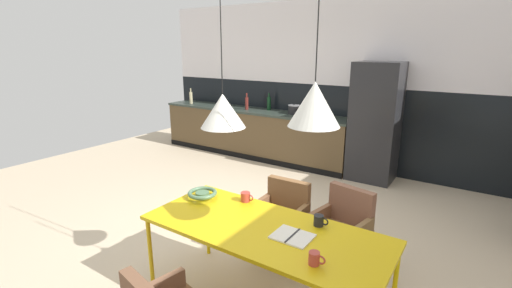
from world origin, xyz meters
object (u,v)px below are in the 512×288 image
at_px(armchair_head_of_table, 344,220).
at_px(bottle_vinegar_dark, 247,103).
at_px(armchair_far_side, 283,209).
at_px(mug_white_ceramic, 315,258).
at_px(refrigerator_column, 375,122).
at_px(bottle_oil_tall, 269,103).
at_px(dining_table, 264,232).
at_px(mug_tall_blue, 246,197).
at_px(pendant_lamp_over_table_near, 223,111).
at_px(cooking_pot, 294,109).
at_px(bottle_spice_small, 191,98).
at_px(pendant_lamp_over_table_far, 314,104).
at_px(fruit_bowl, 202,193).
at_px(mug_short_terracotta, 319,221).
at_px(open_book, 292,236).

relative_size(armchair_head_of_table, bottle_vinegar_dark, 2.50).
relative_size(armchair_far_side, mug_white_ceramic, 6.85).
bearing_deg(refrigerator_column, bottle_oil_tall, 175.74).
bearing_deg(refrigerator_column, bottle_vinegar_dark, -179.06).
height_order(dining_table, mug_tall_blue, mug_tall_blue).
bearing_deg(pendant_lamp_over_table_near, cooking_pot, 109.29).
xyz_separation_m(dining_table, bottle_spice_small, (-4.02, 3.40, 0.35)).
bearing_deg(bottle_spice_small, pendant_lamp_over_table_far, -37.86).
bearing_deg(fruit_bowl, dining_table, -11.43).
bearing_deg(pendant_lamp_over_table_near, dining_table, -0.41).
bearing_deg(armchair_head_of_table, mug_white_ceramic, 111.58).
distance_m(mug_tall_blue, bottle_spice_small, 4.77).
xyz_separation_m(mug_white_ceramic, mug_short_terracotta, (-0.19, 0.49, 0.00)).
bearing_deg(bottle_vinegar_dark, bottle_oil_tall, 26.82).
relative_size(armchair_head_of_table, cooking_pot, 3.66).
relative_size(bottle_vinegar_dark, pendant_lamp_over_table_far, 0.25).
bearing_deg(armchair_far_side, pendant_lamp_over_table_far, 128.00).
relative_size(bottle_spice_small, pendant_lamp_over_table_far, 0.26).
distance_m(mug_white_ceramic, pendant_lamp_over_table_far, 0.98).
relative_size(mug_white_ceramic, bottle_vinegar_dark, 0.36).
relative_size(mug_white_ceramic, bottle_oil_tall, 0.36).
bearing_deg(mug_white_ceramic, bottle_oil_tall, 125.28).
xyz_separation_m(refrigerator_column, pendant_lamp_over_table_near, (-0.22, -3.50, 0.67)).
relative_size(fruit_bowl, pendant_lamp_over_table_far, 0.22).
distance_m(bottle_spice_small, bottle_vinegar_dark, 1.42).
relative_size(refrigerator_column, armchair_far_side, 2.39).
bearing_deg(mug_tall_blue, fruit_bowl, -157.29).
height_order(dining_table, cooking_pot, cooking_pot).
height_order(mug_white_ceramic, mug_short_terracotta, same).
height_order(open_book, bottle_spice_small, bottle_spice_small).
relative_size(bottle_spice_small, pendant_lamp_over_table_near, 0.24).
distance_m(armchair_far_side, mug_white_ceramic, 1.31).
bearing_deg(open_book, armchair_head_of_table, 85.68).
distance_m(armchair_far_side, mug_tall_blue, 0.55).
height_order(armchair_head_of_table, cooking_pot, cooking_pot).
bearing_deg(mug_white_ceramic, fruit_bowl, 163.61).
bearing_deg(pendant_lamp_over_table_far, bottle_oil_tall, 125.33).
bearing_deg(armchair_head_of_table, dining_table, 82.19).
distance_m(fruit_bowl, bottle_spice_small, 4.60).
relative_size(open_book, pendant_lamp_over_table_far, 0.23).
bearing_deg(armchair_head_of_table, bottle_oil_tall, -35.95).
bearing_deg(dining_table, bottle_vinegar_dark, 126.99).
distance_m(mug_white_ceramic, bottle_oil_tall, 4.76).
relative_size(refrigerator_column, armchair_head_of_table, 2.36).
bearing_deg(open_book, mug_short_terracotta, 71.18).
xyz_separation_m(bottle_spice_small, pendant_lamp_over_table_near, (3.64, -3.40, 0.56)).
relative_size(armchair_head_of_table, open_book, 2.81).
xyz_separation_m(mug_tall_blue, cooking_pot, (-1.23, 3.23, 0.22)).
relative_size(refrigerator_column, dining_table, 0.98).
relative_size(mug_tall_blue, bottle_vinegar_dark, 0.40).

